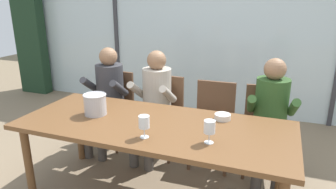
{
  "coord_description": "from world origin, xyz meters",
  "views": [
    {
      "loc": [
        0.95,
        -2.19,
        1.76
      ],
      "look_at": [
        0.0,
        0.35,
        0.89
      ],
      "focal_mm": 32.69,
      "sensor_mm": 36.0,
      "label": 1
    }
  ],
  "objects_px": {
    "dining_table": "(154,131)",
    "person_charcoal_jacket": "(107,92)",
    "ice_bucket_primary": "(95,104)",
    "wine_glass_near_bucket": "(144,123)",
    "chair_near_curtain": "(114,102)",
    "chair_left_of_center": "(163,108)",
    "chair_right_of_center": "(265,122)",
    "wine_glass_by_left_taster": "(210,128)",
    "tasting_bowl": "(223,117)",
    "person_olive_shirt": "(271,112)",
    "person_beige_jumper": "(154,98)",
    "chair_center": "(213,117)"
  },
  "relations": [
    {
      "from": "chair_near_curtain",
      "to": "person_charcoal_jacket",
      "type": "bearing_deg",
      "value": -84.54
    },
    {
      "from": "chair_left_of_center",
      "to": "wine_glass_near_bucket",
      "type": "distance_m",
      "value": 1.27
    },
    {
      "from": "dining_table",
      "to": "person_charcoal_jacket",
      "type": "xyz_separation_m",
      "value": [
        -0.91,
        0.75,
        0.02
      ]
    },
    {
      "from": "chair_left_of_center",
      "to": "chair_right_of_center",
      "type": "xyz_separation_m",
      "value": [
        1.14,
        -0.01,
        0.0
      ]
    },
    {
      "from": "chair_left_of_center",
      "to": "ice_bucket_primary",
      "type": "relative_size",
      "value": 4.26
    },
    {
      "from": "person_beige_jumper",
      "to": "person_olive_shirt",
      "type": "relative_size",
      "value": 1.0
    },
    {
      "from": "chair_left_of_center",
      "to": "person_olive_shirt",
      "type": "distance_m",
      "value": 1.21
    },
    {
      "from": "person_beige_jumper",
      "to": "person_olive_shirt",
      "type": "distance_m",
      "value": 1.23
    },
    {
      "from": "dining_table",
      "to": "chair_center",
      "type": "height_order",
      "value": "chair_center"
    },
    {
      "from": "chair_right_of_center",
      "to": "person_olive_shirt",
      "type": "height_order",
      "value": "person_olive_shirt"
    },
    {
      "from": "chair_near_curtain",
      "to": "person_beige_jumper",
      "type": "xyz_separation_m",
      "value": [
        0.6,
        -0.17,
        0.17
      ]
    },
    {
      "from": "dining_table",
      "to": "chair_right_of_center",
      "type": "height_order",
      "value": "chair_right_of_center"
    },
    {
      "from": "dining_table",
      "to": "wine_glass_by_left_taster",
      "type": "xyz_separation_m",
      "value": [
        0.52,
        -0.19,
        0.19
      ]
    },
    {
      "from": "tasting_bowl",
      "to": "wine_glass_by_left_taster",
      "type": "distance_m",
      "value": 0.49
    },
    {
      "from": "person_charcoal_jacket",
      "to": "tasting_bowl",
      "type": "relative_size",
      "value": 8.61
    },
    {
      "from": "chair_near_curtain",
      "to": "person_charcoal_jacket",
      "type": "relative_size",
      "value": 0.73
    },
    {
      "from": "chair_right_of_center",
      "to": "wine_glass_near_bucket",
      "type": "xyz_separation_m",
      "value": [
        -0.82,
        -1.17,
        0.34
      ]
    },
    {
      "from": "wine_glass_near_bucket",
      "to": "chair_near_curtain",
      "type": "bearing_deg",
      "value": 128.96
    },
    {
      "from": "dining_table",
      "to": "chair_right_of_center",
      "type": "relative_size",
      "value": 2.61
    },
    {
      "from": "person_beige_jumper",
      "to": "wine_glass_by_left_taster",
      "type": "height_order",
      "value": "person_beige_jumper"
    },
    {
      "from": "ice_bucket_primary",
      "to": "wine_glass_by_left_taster",
      "type": "xyz_separation_m",
      "value": [
        1.09,
        -0.2,
        0.02
      ]
    },
    {
      "from": "chair_near_curtain",
      "to": "person_beige_jumper",
      "type": "distance_m",
      "value": 0.65
    },
    {
      "from": "wine_glass_near_bucket",
      "to": "chair_right_of_center",
      "type": "bearing_deg",
      "value": 54.83
    },
    {
      "from": "chair_near_curtain",
      "to": "person_olive_shirt",
      "type": "relative_size",
      "value": 0.73
    },
    {
      "from": "person_olive_shirt",
      "to": "wine_glass_by_left_taster",
      "type": "bearing_deg",
      "value": -118.03
    },
    {
      "from": "chair_near_curtain",
      "to": "person_charcoal_jacket",
      "type": "distance_m",
      "value": 0.24
    },
    {
      "from": "person_beige_jumper",
      "to": "chair_left_of_center",
      "type": "bearing_deg",
      "value": 78.84
    },
    {
      "from": "chair_near_curtain",
      "to": "person_charcoal_jacket",
      "type": "xyz_separation_m",
      "value": [
        0.01,
        -0.17,
        0.17
      ]
    },
    {
      "from": "ice_bucket_primary",
      "to": "wine_glass_near_bucket",
      "type": "relative_size",
      "value": 1.19
    },
    {
      "from": "ice_bucket_primary",
      "to": "person_charcoal_jacket",
      "type": "bearing_deg",
      "value": 114.51
    },
    {
      "from": "person_olive_shirt",
      "to": "ice_bucket_primary",
      "type": "relative_size",
      "value": 5.8
    },
    {
      "from": "chair_center",
      "to": "ice_bucket_primary",
      "type": "xyz_separation_m",
      "value": [
        -0.91,
        -0.85,
        0.32
      ]
    },
    {
      "from": "dining_table",
      "to": "chair_left_of_center",
      "type": "distance_m",
      "value": 0.96
    },
    {
      "from": "chair_near_curtain",
      "to": "tasting_bowl",
      "type": "bearing_deg",
      "value": -20.04
    },
    {
      "from": "chair_left_of_center",
      "to": "wine_glass_by_left_taster",
      "type": "height_order",
      "value": "wine_glass_by_left_taster"
    },
    {
      "from": "chair_left_of_center",
      "to": "chair_center",
      "type": "height_order",
      "value": "same"
    },
    {
      "from": "chair_near_curtain",
      "to": "person_olive_shirt",
      "type": "height_order",
      "value": "person_olive_shirt"
    },
    {
      "from": "chair_center",
      "to": "chair_near_curtain",
      "type": "bearing_deg",
      "value": 176.23
    },
    {
      "from": "person_olive_shirt",
      "to": "wine_glass_by_left_taster",
      "type": "height_order",
      "value": "person_olive_shirt"
    },
    {
      "from": "chair_left_of_center",
      "to": "person_charcoal_jacket",
      "type": "relative_size",
      "value": 0.73
    },
    {
      "from": "person_olive_shirt",
      "to": "tasting_bowl",
      "type": "xyz_separation_m",
      "value": [
        -0.39,
        -0.46,
        0.07
      ]
    },
    {
      "from": "wine_glass_by_left_taster",
      "to": "ice_bucket_primary",
      "type": "bearing_deg",
      "value": 169.72
    },
    {
      "from": "chair_left_of_center",
      "to": "tasting_bowl",
      "type": "bearing_deg",
      "value": -35.35
    },
    {
      "from": "dining_table",
      "to": "person_charcoal_jacket",
      "type": "distance_m",
      "value": 1.18
    },
    {
      "from": "chair_near_curtain",
      "to": "chair_left_of_center",
      "type": "xyz_separation_m",
      "value": [
        0.64,
        -0.0,
        0.0
      ]
    },
    {
      "from": "chair_left_of_center",
      "to": "dining_table",
      "type": "bearing_deg",
      "value": -70.93
    },
    {
      "from": "dining_table",
      "to": "person_beige_jumper",
      "type": "bearing_deg",
      "value": 112.78
    },
    {
      "from": "chair_left_of_center",
      "to": "person_charcoal_jacket",
      "type": "distance_m",
      "value": 0.68
    },
    {
      "from": "tasting_bowl",
      "to": "wine_glass_near_bucket",
      "type": "height_order",
      "value": "wine_glass_near_bucket"
    },
    {
      "from": "person_charcoal_jacket",
      "to": "person_olive_shirt",
      "type": "xyz_separation_m",
      "value": [
        1.82,
        0.0,
        0.0
      ]
    }
  ]
}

